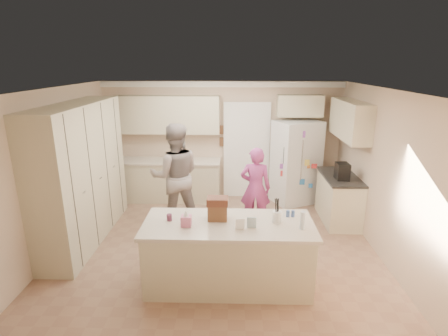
{
  "coord_description": "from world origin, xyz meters",
  "views": [
    {
      "loc": [
        0.26,
        -5.34,
        2.98
      ],
      "look_at": [
        0.1,
        0.35,
        1.25
      ],
      "focal_mm": 28.0,
      "sensor_mm": 36.0,
      "label": 1
    }
  ],
  "objects_px": {
    "refrigerator": "(296,162)",
    "utensil_crock": "(277,217)",
    "coffee_maker": "(342,171)",
    "island_base": "(228,255)",
    "tissue_box": "(186,221)",
    "teen_boy": "(175,176)",
    "teen_girl": "(255,188)",
    "dollhouse_body": "(218,212)"
  },
  "relations": [
    {
      "from": "refrigerator",
      "to": "utensil_crock",
      "type": "height_order",
      "value": "refrigerator"
    },
    {
      "from": "coffee_maker",
      "to": "island_base",
      "type": "distance_m",
      "value": 2.87
    },
    {
      "from": "refrigerator",
      "to": "tissue_box",
      "type": "relative_size",
      "value": 12.86
    },
    {
      "from": "teen_boy",
      "to": "teen_girl",
      "type": "bearing_deg",
      "value": 166.8
    },
    {
      "from": "utensil_crock",
      "to": "tissue_box",
      "type": "distance_m",
      "value": 1.21
    },
    {
      "from": "tissue_box",
      "to": "teen_boy",
      "type": "xyz_separation_m",
      "value": [
        -0.46,
        1.94,
        -0.02
      ]
    },
    {
      "from": "teen_boy",
      "to": "teen_girl",
      "type": "distance_m",
      "value": 1.49
    },
    {
      "from": "dollhouse_body",
      "to": "teen_boy",
      "type": "relative_size",
      "value": 0.13
    },
    {
      "from": "utensil_crock",
      "to": "teen_boy",
      "type": "distance_m",
      "value": 2.44
    },
    {
      "from": "refrigerator",
      "to": "teen_boy",
      "type": "xyz_separation_m",
      "value": [
        -2.42,
        -1.24,
        0.07
      ]
    },
    {
      "from": "utensil_crock",
      "to": "teen_girl",
      "type": "height_order",
      "value": "teen_girl"
    },
    {
      "from": "island_base",
      "to": "teen_boy",
      "type": "relative_size",
      "value": 1.13
    },
    {
      "from": "utensil_crock",
      "to": "teen_boy",
      "type": "xyz_separation_m",
      "value": [
        -1.66,
        1.79,
        -0.03
      ]
    },
    {
      "from": "coffee_maker",
      "to": "tissue_box",
      "type": "height_order",
      "value": "coffee_maker"
    },
    {
      "from": "dollhouse_body",
      "to": "teen_girl",
      "type": "relative_size",
      "value": 0.17
    },
    {
      "from": "coffee_maker",
      "to": "tissue_box",
      "type": "xyz_separation_m",
      "value": [
        -2.6,
        -2.0,
        -0.07
      ]
    },
    {
      "from": "tissue_box",
      "to": "dollhouse_body",
      "type": "height_order",
      "value": "dollhouse_body"
    },
    {
      "from": "refrigerator",
      "to": "dollhouse_body",
      "type": "distance_m",
      "value": 3.36
    },
    {
      "from": "teen_girl",
      "to": "refrigerator",
      "type": "bearing_deg",
      "value": -120.3
    },
    {
      "from": "utensil_crock",
      "to": "teen_girl",
      "type": "relative_size",
      "value": 0.1
    },
    {
      "from": "dollhouse_body",
      "to": "teen_girl",
      "type": "distance_m",
      "value": 1.82
    },
    {
      "from": "dollhouse_body",
      "to": "teen_boy",
      "type": "height_order",
      "value": "teen_boy"
    },
    {
      "from": "utensil_crock",
      "to": "dollhouse_body",
      "type": "relative_size",
      "value": 0.58
    },
    {
      "from": "dollhouse_body",
      "to": "refrigerator",
      "type": "bearing_deg",
      "value": 62.28
    },
    {
      "from": "island_base",
      "to": "utensil_crock",
      "type": "xyz_separation_m",
      "value": [
        0.65,
        0.05,
        0.56
      ]
    },
    {
      "from": "island_base",
      "to": "teen_girl",
      "type": "distance_m",
      "value": 1.88
    },
    {
      "from": "teen_boy",
      "to": "utensil_crock",
      "type": "bearing_deg",
      "value": 121.42
    },
    {
      "from": "island_base",
      "to": "teen_girl",
      "type": "xyz_separation_m",
      "value": [
        0.47,
        1.79,
        0.33
      ]
    },
    {
      "from": "tissue_box",
      "to": "island_base",
      "type": "bearing_deg",
      "value": 10.3
    },
    {
      "from": "dollhouse_body",
      "to": "utensil_crock",
      "type": "bearing_deg",
      "value": -3.58
    },
    {
      "from": "island_base",
      "to": "tissue_box",
      "type": "distance_m",
      "value": 0.79
    },
    {
      "from": "tissue_box",
      "to": "dollhouse_body",
      "type": "xyz_separation_m",
      "value": [
        0.4,
        0.2,
        0.04
      ]
    },
    {
      "from": "utensil_crock",
      "to": "tissue_box",
      "type": "relative_size",
      "value": 1.07
    },
    {
      "from": "coffee_maker",
      "to": "tissue_box",
      "type": "relative_size",
      "value": 2.14
    },
    {
      "from": "island_base",
      "to": "refrigerator",
      "type": "bearing_deg",
      "value": 65.32
    },
    {
      "from": "island_base",
      "to": "utensil_crock",
      "type": "bearing_deg",
      "value": 4.4
    },
    {
      "from": "tissue_box",
      "to": "teen_girl",
      "type": "bearing_deg",
      "value": 61.74
    },
    {
      "from": "refrigerator",
      "to": "teen_girl",
      "type": "relative_size",
      "value": 1.17
    },
    {
      "from": "coffee_maker",
      "to": "refrigerator",
      "type": "bearing_deg",
      "value": 118.46
    },
    {
      "from": "dollhouse_body",
      "to": "island_base",
      "type": "bearing_deg",
      "value": -33.69
    },
    {
      "from": "coffee_maker",
      "to": "teen_boy",
      "type": "height_order",
      "value": "teen_boy"
    },
    {
      "from": "refrigerator",
      "to": "tissue_box",
      "type": "xyz_separation_m",
      "value": [
        -1.96,
        -3.18,
        0.1
      ]
    }
  ]
}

